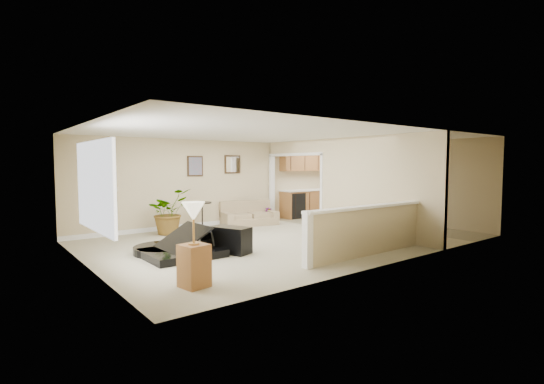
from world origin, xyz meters
TOP-DOWN VIEW (x-y plane):
  - floor at (0.00, 0.00)m, footprint 9.00×9.00m
  - back_wall at (0.00, 3.00)m, footprint 9.00×0.04m
  - front_wall at (0.00, -3.00)m, footprint 9.00×0.04m
  - left_wall at (-4.50, 0.00)m, footprint 0.04×6.00m
  - right_wall at (4.50, 0.00)m, footprint 0.04×6.00m
  - ceiling at (0.00, 0.00)m, footprint 9.00×6.00m
  - kitchen_vinyl at (3.15, 0.00)m, footprint 2.70×6.00m
  - interior_partition at (1.80, 0.25)m, footprint 0.18×5.99m
  - pony_half_wall at (0.08, -2.30)m, footprint 3.42×0.22m
  - left_window at (-4.49, -0.50)m, footprint 0.05×2.15m
  - wall_art_left at (-0.95, 2.97)m, footprint 0.48×0.04m
  - wall_mirror at (0.30, 2.97)m, footprint 0.55×0.04m
  - kitchen_cabinets at (3.19, 2.73)m, footprint 2.36×0.65m
  - piano at (-2.88, -0.03)m, footprint 1.69×1.75m
  - piano_bench at (-1.91, -0.47)m, footprint 0.66×0.89m
  - loveseat at (0.52, 2.48)m, footprint 1.82×1.29m
  - accent_table at (-0.99, 2.51)m, footprint 0.52×0.52m
  - palm_plant at (-2.03, 2.39)m, footprint 1.31×1.23m
  - small_plant at (1.17, 2.32)m, footprint 0.32×0.32m
  - lamp_stand at (-3.53, -2.04)m, footprint 0.42×0.42m

SIDE VIEW (x-z plane):
  - floor at x=0.00m, z-range 0.00..0.00m
  - kitchen_vinyl at x=3.15m, z-range 0.00..0.01m
  - small_plant at x=1.17m, z-range -0.04..0.44m
  - piano_bench at x=-1.91m, z-range 0.00..0.54m
  - loveseat at x=0.52m, z-range -0.11..0.81m
  - accent_table at x=-0.99m, z-range 0.11..0.87m
  - pony_half_wall at x=0.08m, z-range 0.02..1.02m
  - lamp_stand at x=-3.53m, z-range -0.10..1.16m
  - piano at x=-2.88m, z-range -0.11..1.23m
  - palm_plant at x=-2.03m, z-range -0.01..1.15m
  - kitchen_cabinets at x=3.19m, z-range -0.29..2.03m
  - interior_partition at x=1.80m, z-range -0.03..2.47m
  - back_wall at x=0.00m, z-range 0.00..2.50m
  - front_wall at x=0.00m, z-range 0.00..2.50m
  - left_wall at x=-4.50m, z-range 0.00..2.50m
  - right_wall at x=4.50m, z-range 0.00..2.50m
  - left_window at x=-4.49m, z-range 0.73..2.17m
  - wall_art_left at x=-0.95m, z-range 1.46..2.04m
  - wall_mirror at x=0.30m, z-range 1.52..2.08m
  - ceiling at x=0.00m, z-range 2.48..2.52m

